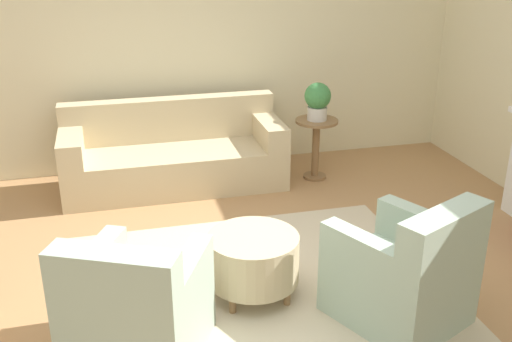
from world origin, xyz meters
name	(u,v)px	position (x,y,z in m)	size (l,w,h in m)	color
ground_plane	(255,290)	(0.00, 0.00, 0.00)	(16.00, 16.00, 0.00)	#AD7F51
wall_back	(192,43)	(0.00, 2.85, 1.40)	(9.57, 0.12, 2.80)	beige
rug	(255,289)	(0.00, 0.00, 0.01)	(2.87, 2.39, 0.01)	beige
couch	(174,156)	(-0.33, 2.22, 0.32)	(2.30, 0.87, 0.88)	#C6B289
armchair_left	(137,314)	(-0.91, -0.62, 0.36)	(1.02, 1.06, 0.93)	#9EB29E
armchair_right	(405,275)	(0.91, -0.62, 0.36)	(1.02, 1.06, 0.93)	#9EB29E
ottoman_table	(253,258)	(-0.02, -0.05, 0.31)	(0.68, 0.68, 0.48)	#C6B289
side_table	(316,140)	(1.20, 2.02, 0.45)	(0.46, 0.46, 0.67)	olive
potted_plant_on_side_table	(318,100)	(1.20, 2.02, 0.89)	(0.28, 0.28, 0.40)	beige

